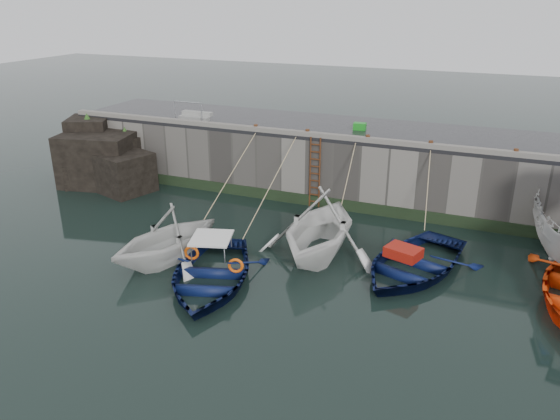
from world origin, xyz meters
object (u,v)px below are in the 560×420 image
at_px(ladder, 315,173).
at_px(bollard_e, 516,152).
at_px(bollard_b, 307,132).
at_px(fish_crate, 360,126).
at_px(bollard_a, 256,127).
at_px(bollard_d, 431,144).
at_px(boat_near_navy, 412,270).
at_px(boat_near_blue, 210,282).
at_px(boat_near_blacktrim, 319,254).
at_px(boat_near_white, 169,260).
at_px(bollard_c, 368,138).

distance_m(ladder, bollard_e, 8.19).
xyz_separation_m(bollard_b, bollard_e, (8.50, 0.00, 0.00)).
bearing_deg(fish_crate, bollard_a, -160.01).
relative_size(ladder, bollard_a, 11.43).
xyz_separation_m(bollard_d, bollard_e, (3.20, 0.00, 0.00)).
bearing_deg(bollard_d, boat_near_navy, -85.61).
height_order(boat_near_blue, bollard_b, bollard_b).
distance_m(boat_near_blacktrim, fish_crate, 7.57).
height_order(boat_near_blacktrim, bollard_e, bollard_e).
distance_m(bollard_b, bollard_d, 5.30).
height_order(boat_near_white, bollard_b, bollard_b).
distance_m(ladder, boat_near_white, 7.88).
height_order(ladder, bollard_c, bollard_c).
relative_size(boat_near_white, bollard_e, 16.09).
bearing_deg(bollard_d, bollard_a, 180.00).
distance_m(boat_near_navy, bollard_a, 10.05).
xyz_separation_m(bollard_a, bollard_e, (11.00, 0.00, 0.00)).
relative_size(bollard_a, bollard_b, 1.00).
relative_size(boat_near_blacktrim, bollard_c, 19.07).
bearing_deg(boat_near_blue, ladder, 66.37).
height_order(boat_near_white, bollard_a, bollard_a).
height_order(boat_near_blacktrim, boat_near_navy, boat_near_blacktrim).
bearing_deg(bollard_e, boat_near_blue, -137.29).
xyz_separation_m(bollard_c, bollard_d, (2.60, 0.00, 0.00)).
relative_size(ladder, bollard_d, 11.43).
xyz_separation_m(ladder, boat_near_navy, (5.17, -4.50, -1.59)).
bearing_deg(bollard_c, boat_near_navy, -58.41).
distance_m(ladder, bollard_d, 5.11).
bearing_deg(ladder, boat_near_white, -113.98).
height_order(boat_near_blue, fish_crate, fish_crate).
relative_size(fish_crate, bollard_e, 2.02).
xyz_separation_m(boat_near_navy, bollard_c, (-2.97, 4.83, 3.30)).
bearing_deg(bollard_c, fish_crate, 113.77).
height_order(boat_near_blacktrim, bollard_c, bollard_c).
bearing_deg(bollard_e, bollard_a, 180.00).
relative_size(boat_near_blacktrim, bollard_a, 19.07).
height_order(bollard_a, bollard_e, same).
bearing_deg(boat_near_blue, boat_near_navy, 12.35).
bearing_deg(boat_near_blacktrim, ladder, 109.75).
bearing_deg(bollard_a, boat_near_white, -91.05).
relative_size(bollard_c, bollard_d, 1.00).
bearing_deg(bollard_c, boat_near_white, -125.85).
bearing_deg(bollard_d, boat_near_blacktrim, -122.09).
xyz_separation_m(boat_near_blacktrim, bollard_e, (6.25, 4.87, 3.30)).
bearing_deg(bollard_e, boat_near_white, -146.45).
xyz_separation_m(boat_near_white, boat_near_blacktrim, (4.88, 2.51, 0.00)).
distance_m(ladder, bollard_a, 3.47).
bearing_deg(bollard_d, bollard_c, 180.00).
bearing_deg(bollard_d, bollard_e, 0.00).
bearing_deg(boat_near_blacktrim, bollard_e, 36.58).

